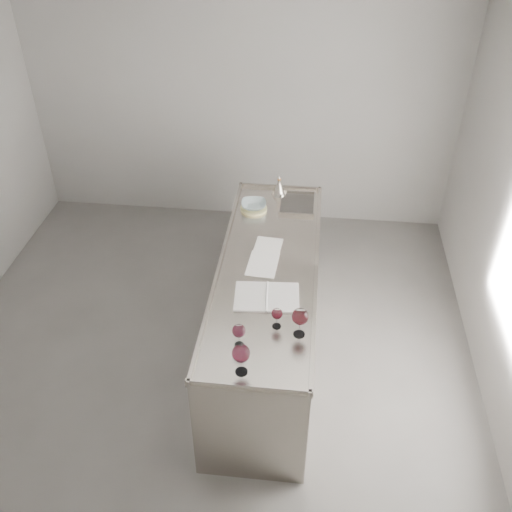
# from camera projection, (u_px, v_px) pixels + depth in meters

# --- Properties ---
(room_shell) EXTENTS (4.54, 5.04, 2.84)m
(room_shell) POSITION_uv_depth(u_px,v_px,m) (191.00, 235.00, 3.87)
(room_shell) COLOR #565451
(room_shell) RESTS_ON ground
(counter) EXTENTS (0.77, 2.42, 0.97)m
(counter) POSITION_uv_depth(u_px,v_px,m) (267.00, 312.00, 4.63)
(counter) COLOR #9E968E
(counter) RESTS_ON ground
(wine_glass_left) EXTENTS (0.09, 0.09, 0.17)m
(wine_glass_left) POSITION_uv_depth(u_px,v_px,m) (239.00, 331.00, 3.61)
(wine_glass_left) COLOR white
(wine_glass_left) RESTS_ON counter
(wine_glass_middle) EXTENTS (0.11, 0.11, 0.22)m
(wine_glass_middle) POSITION_uv_depth(u_px,v_px,m) (241.00, 354.00, 3.41)
(wine_glass_middle) COLOR white
(wine_glass_middle) RESTS_ON counter
(wine_glass_right) EXTENTS (0.11, 0.11, 0.22)m
(wine_glass_right) POSITION_uv_depth(u_px,v_px,m) (300.00, 317.00, 3.67)
(wine_glass_right) COLOR white
(wine_glass_right) RESTS_ON counter
(wine_glass_small) EXTENTS (0.08, 0.08, 0.15)m
(wine_glass_small) POSITION_uv_depth(u_px,v_px,m) (277.00, 314.00, 3.76)
(wine_glass_small) COLOR white
(wine_glass_small) RESTS_ON counter
(notebook) EXTENTS (0.48, 0.35, 0.02)m
(notebook) POSITION_uv_depth(u_px,v_px,m) (267.00, 297.00, 4.05)
(notebook) COLOR silver
(notebook) RESTS_ON counter
(loose_paper_top) EXTENTS (0.23, 0.32, 0.00)m
(loose_paper_top) POSITION_uv_depth(u_px,v_px,m) (267.00, 248.00, 4.53)
(loose_paper_top) COLOR white
(loose_paper_top) RESTS_ON counter
(loose_paper_under) EXTENTS (0.25, 0.33, 0.00)m
(loose_paper_under) POSITION_uv_depth(u_px,v_px,m) (263.00, 264.00, 4.36)
(loose_paper_under) COLOR white
(loose_paper_under) RESTS_ON counter
(trivet) EXTENTS (0.30, 0.30, 0.02)m
(trivet) POSITION_uv_depth(u_px,v_px,m) (254.00, 208.00, 4.99)
(trivet) COLOR #C5C07F
(trivet) RESTS_ON counter
(ceramic_bowl) EXTENTS (0.24, 0.24, 0.05)m
(ceramic_bowl) POSITION_uv_depth(u_px,v_px,m) (254.00, 205.00, 4.96)
(ceramic_bowl) COLOR #96A9AE
(ceramic_bowl) RESTS_ON trivet
(wine_funnel) EXTENTS (0.14, 0.14, 0.20)m
(wine_funnel) POSITION_uv_depth(u_px,v_px,m) (279.00, 188.00, 5.16)
(wine_funnel) COLOR #A39D91
(wine_funnel) RESTS_ON counter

